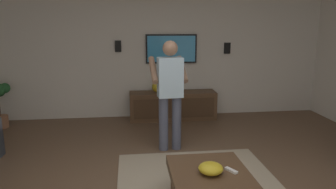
% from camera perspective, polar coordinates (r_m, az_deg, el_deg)
% --- Properties ---
extents(wall_back_tv, '(0.10, 6.97, 2.76)m').
position_cam_1_polar(wall_back_tv, '(6.50, -1.93, 8.16)').
color(wall_back_tv, silver).
rests_on(wall_back_tv, ground).
extents(coffee_table, '(1.00, 0.80, 0.40)m').
position_cam_1_polar(coffee_table, '(3.42, 7.56, -15.23)').
color(coffee_table, '#513823').
rests_on(coffee_table, ground).
extents(media_console, '(0.45, 1.70, 0.55)m').
position_cam_1_polar(media_console, '(6.38, 0.85, -1.97)').
color(media_console, '#513823').
rests_on(media_console, ground).
extents(tv, '(0.05, 1.02, 0.57)m').
position_cam_1_polar(tv, '(6.44, 0.59, 8.12)').
color(tv, black).
extents(person_standing, '(0.56, 0.56, 1.64)m').
position_cam_1_polar(person_standing, '(4.71, 0.34, 0.97)').
color(person_standing, '#4C5166').
rests_on(person_standing, ground).
extents(bowl, '(0.25, 0.25, 0.11)m').
position_cam_1_polar(bowl, '(3.33, 7.61, -12.89)').
color(bowl, gold).
rests_on(bowl, coffee_table).
extents(remote_white, '(0.15, 0.11, 0.02)m').
position_cam_1_polar(remote_white, '(3.43, 11.16, -13.09)').
color(remote_white, white).
rests_on(remote_white, coffee_table).
extents(vase_round, '(0.22, 0.22, 0.22)m').
position_cam_1_polar(vase_round, '(6.28, -1.88, 1.38)').
color(vase_round, gold).
rests_on(vase_round, media_console).
extents(wall_speaker_left, '(0.06, 0.12, 0.22)m').
position_cam_1_polar(wall_speaker_left, '(6.69, 10.47, 8.11)').
color(wall_speaker_left, black).
extents(wall_speaker_right, '(0.06, 0.12, 0.22)m').
position_cam_1_polar(wall_speaker_right, '(6.39, -8.87, 8.47)').
color(wall_speaker_right, black).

